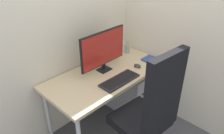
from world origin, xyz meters
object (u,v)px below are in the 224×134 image
at_px(filing_cabinet, 129,90).
at_px(keyboard, 120,80).
at_px(monitor, 103,49).
at_px(pen_holder, 127,49).
at_px(office_chair, 150,111).
at_px(notebook, 150,59).
at_px(mouse, 137,66).

height_order(filing_cabinet, keyboard, keyboard).
height_order(monitor, pen_holder, monitor).
height_order(office_chair, notebook, office_chair).
bearing_deg(filing_cabinet, notebook, -41.15).
height_order(filing_cabinet, monitor, monitor).
distance_m(keyboard, mouse, 0.38).
relative_size(office_chair, pen_holder, 7.36).
relative_size(office_chair, monitor, 2.10).
bearing_deg(keyboard, mouse, 8.55).
height_order(office_chair, pen_holder, office_chair).
bearing_deg(filing_cabinet, keyboard, -153.47).
distance_m(mouse, notebook, 0.24).
height_order(monitor, keyboard, monitor).
distance_m(mouse, pen_holder, 0.40).
bearing_deg(office_chair, monitor, 79.33).
bearing_deg(pen_holder, monitor, -168.99).
relative_size(office_chair, filing_cabinet, 2.18).
height_order(office_chair, keyboard, office_chair).
bearing_deg(mouse, filing_cabinet, 68.40).
distance_m(pen_holder, notebook, 0.35).
height_order(office_chair, mouse, office_chair).
height_order(office_chair, monitor, office_chair).
height_order(mouse, pen_holder, pen_holder).
bearing_deg(keyboard, monitor, 80.08).
distance_m(filing_cabinet, keyboard, 0.67).
distance_m(office_chair, monitor, 0.84).
height_order(keyboard, pen_holder, pen_holder).
distance_m(keyboard, pen_holder, 0.71).
bearing_deg(office_chair, keyboard, 78.85).
height_order(pen_holder, notebook, pen_holder).
xyz_separation_m(office_chair, keyboard, (0.09, 0.46, 0.08)).
bearing_deg(monitor, filing_cabinet, -11.82).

